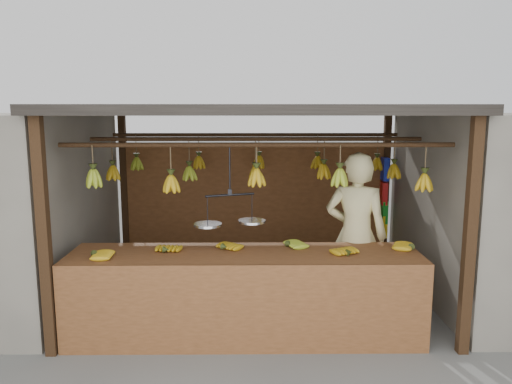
{
  "coord_description": "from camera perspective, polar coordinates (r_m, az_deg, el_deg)",
  "views": [
    {
      "loc": [
        -0.06,
        -6.04,
        2.36
      ],
      "look_at": [
        0.0,
        0.3,
        1.3
      ],
      "focal_mm": 35.0,
      "sensor_mm": 36.0,
      "label": 1
    }
  ],
  "objects": [
    {
      "name": "ground",
      "position": [
        6.49,
        0.03,
        -11.84
      ],
      "size": [
        80.0,
        80.0,
        0.0
      ],
      "primitive_type": "plane",
      "color": "#5B5B57"
    },
    {
      "name": "balance_scale",
      "position": [
        5.17,
        -2.97,
        -3.12
      ],
      "size": [
        0.73,
        0.43,
        0.82
      ],
      "color": "black",
      "rests_on": "ground"
    },
    {
      "name": "vendor",
      "position": [
        5.75,
        11.34,
        -4.93
      ],
      "size": [
        0.8,
        0.65,
        1.9
      ],
      "primitive_type": "imported",
      "rotation": [
        0.0,
        0.0,
        2.82
      ],
      "color": "beige",
      "rests_on": "ground"
    },
    {
      "name": "hanging_bananas",
      "position": [
        6.09,
        0.11,
        2.42
      ],
      "size": [
        3.65,
        2.24,
        0.39
      ],
      "color": "#92A523",
      "rests_on": "ground"
    },
    {
      "name": "stall",
      "position": [
        6.38,
        -0.0,
        6.0
      ],
      "size": [
        4.3,
        3.3,
        2.4
      ],
      "color": "black",
      "rests_on": "ground"
    },
    {
      "name": "counter",
      "position": [
        5.09,
        -1.26,
        -9.45
      ],
      "size": [
        3.7,
        0.82,
        0.96
      ],
      "color": "brown",
      "rests_on": "ground"
    },
    {
      "name": "bag_bundles",
      "position": [
        7.78,
        14.36,
        -0.88
      ],
      "size": [
        0.08,
        0.26,
        1.21
      ],
      "color": "#1426BF",
      "rests_on": "ground"
    }
  ]
}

